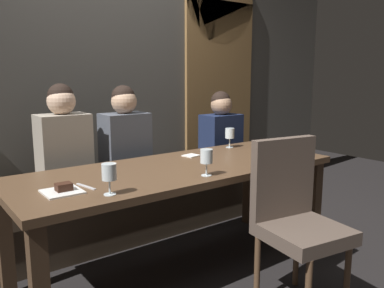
{
  "coord_description": "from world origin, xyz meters",
  "views": [
    {
      "loc": [
        -1.48,
        -2.12,
        1.36
      ],
      "look_at": [
        0.25,
        0.18,
        0.84
      ],
      "focal_mm": 37.15,
      "sensor_mm": 36.0,
      "label": 1
    }
  ],
  "objects_px": {
    "diner_bearded": "(125,140)",
    "dessert_plate": "(63,190)",
    "diner_redhead": "(64,145)",
    "chair_near_side": "(295,212)",
    "diner_far_end": "(221,133)",
    "fork_on_table": "(86,187)",
    "wine_glass_end_left": "(230,134)",
    "wine_glass_center_front": "(109,173)",
    "dining_table": "(178,179)",
    "wine_glass_center_back": "(207,157)",
    "banquette_bench": "(130,211)"
  },
  "relations": [
    {
      "from": "diner_bearded",
      "to": "dessert_plate",
      "type": "xyz_separation_m",
      "value": [
        -0.78,
        -0.8,
        -0.08
      ]
    },
    {
      "from": "diner_redhead",
      "to": "chair_near_side",
      "type": "bearing_deg",
      "value": -59.15
    },
    {
      "from": "diner_far_end",
      "to": "fork_on_table",
      "type": "height_order",
      "value": "diner_far_end"
    },
    {
      "from": "wine_glass_end_left",
      "to": "dessert_plate",
      "type": "relative_size",
      "value": 0.86
    },
    {
      "from": "chair_near_side",
      "to": "diner_redhead",
      "type": "distance_m",
      "value": 1.68
    },
    {
      "from": "wine_glass_center_front",
      "to": "fork_on_table",
      "type": "relative_size",
      "value": 0.96
    },
    {
      "from": "dining_table",
      "to": "dessert_plate",
      "type": "relative_size",
      "value": 11.58
    },
    {
      "from": "wine_glass_end_left",
      "to": "wine_glass_center_back",
      "type": "xyz_separation_m",
      "value": [
        -0.74,
        -0.6,
        0.0
      ]
    },
    {
      "from": "diner_bearded",
      "to": "fork_on_table",
      "type": "xyz_separation_m",
      "value": [
        -0.64,
        -0.77,
        -0.09
      ]
    },
    {
      "from": "diner_redhead",
      "to": "wine_glass_center_back",
      "type": "relative_size",
      "value": 5.09
    },
    {
      "from": "diner_redhead",
      "to": "wine_glass_center_back",
      "type": "bearing_deg",
      "value": -62.19
    },
    {
      "from": "dining_table",
      "to": "wine_glass_end_left",
      "type": "distance_m",
      "value": 0.82
    },
    {
      "from": "wine_glass_center_back",
      "to": "fork_on_table",
      "type": "xyz_separation_m",
      "value": [
        -0.68,
        0.21,
        -0.11
      ]
    },
    {
      "from": "fork_on_table",
      "to": "diner_far_end",
      "type": "bearing_deg",
      "value": 13.59
    },
    {
      "from": "fork_on_table",
      "to": "banquette_bench",
      "type": "bearing_deg",
      "value": 37.75
    },
    {
      "from": "wine_glass_center_front",
      "to": "dessert_plate",
      "type": "height_order",
      "value": "wine_glass_center_front"
    },
    {
      "from": "wine_glass_center_front",
      "to": "diner_far_end",
      "type": "bearing_deg",
      "value": 31.4
    },
    {
      "from": "chair_near_side",
      "to": "diner_redhead",
      "type": "relative_size",
      "value": 1.17
    },
    {
      "from": "dining_table",
      "to": "diner_bearded",
      "type": "distance_m",
      "value": 0.7
    },
    {
      "from": "dining_table",
      "to": "diner_far_end",
      "type": "bearing_deg",
      "value": 35.06
    },
    {
      "from": "diner_far_end",
      "to": "wine_glass_center_front",
      "type": "bearing_deg",
      "value": -148.6
    },
    {
      "from": "diner_bearded",
      "to": "wine_glass_center_back",
      "type": "bearing_deg",
      "value": -87.64
    },
    {
      "from": "diner_redhead",
      "to": "fork_on_table",
      "type": "height_order",
      "value": "diner_redhead"
    },
    {
      "from": "chair_near_side",
      "to": "wine_glass_center_front",
      "type": "height_order",
      "value": "chair_near_side"
    },
    {
      "from": "diner_far_end",
      "to": "wine_glass_center_front",
      "type": "height_order",
      "value": "diner_far_end"
    },
    {
      "from": "chair_near_side",
      "to": "wine_glass_center_back",
      "type": "bearing_deg",
      "value": 127.31
    },
    {
      "from": "diner_redhead",
      "to": "banquette_bench",
      "type": "bearing_deg",
      "value": 0.52
    },
    {
      "from": "wine_glass_center_back",
      "to": "wine_glass_center_front",
      "type": "bearing_deg",
      "value": -179.89
    },
    {
      "from": "wine_glass_center_front",
      "to": "wine_glass_center_back",
      "type": "height_order",
      "value": "same"
    },
    {
      "from": "diner_far_end",
      "to": "diner_redhead",
      "type": "bearing_deg",
      "value": 179.53
    },
    {
      "from": "wine_glass_end_left",
      "to": "dessert_plate",
      "type": "distance_m",
      "value": 1.62
    },
    {
      "from": "diner_redhead",
      "to": "dessert_plate",
      "type": "bearing_deg",
      "value": -109.96
    },
    {
      "from": "diner_bearded",
      "to": "diner_far_end",
      "type": "relative_size",
      "value": 1.1
    },
    {
      "from": "diner_bearded",
      "to": "wine_glass_end_left",
      "type": "xyz_separation_m",
      "value": [
        0.78,
        -0.37,
        0.02
      ]
    },
    {
      "from": "wine_glass_end_left",
      "to": "fork_on_table",
      "type": "height_order",
      "value": "wine_glass_end_left"
    },
    {
      "from": "banquette_bench",
      "to": "diner_far_end",
      "type": "height_order",
      "value": "diner_far_end"
    },
    {
      "from": "diner_bearded",
      "to": "wine_glass_center_back",
      "type": "distance_m",
      "value": 0.98
    },
    {
      "from": "dessert_plate",
      "to": "dining_table",
      "type": "bearing_deg",
      "value": 8.23
    },
    {
      "from": "wine_glass_center_front",
      "to": "diner_redhead",
      "type": "bearing_deg",
      "value": 83.41
    },
    {
      "from": "diner_redhead",
      "to": "dessert_plate",
      "type": "distance_m",
      "value": 0.87
    },
    {
      "from": "diner_bearded",
      "to": "dessert_plate",
      "type": "relative_size",
      "value": 4.28
    },
    {
      "from": "diner_redhead",
      "to": "wine_glass_center_front",
      "type": "relative_size",
      "value": 5.09
    },
    {
      "from": "diner_bearded",
      "to": "wine_glass_end_left",
      "type": "bearing_deg",
      "value": -25.57
    },
    {
      "from": "diner_redhead",
      "to": "diner_far_end",
      "type": "height_order",
      "value": "diner_redhead"
    },
    {
      "from": "diner_bearded",
      "to": "diner_far_end",
      "type": "height_order",
      "value": "diner_bearded"
    },
    {
      "from": "wine_glass_center_back",
      "to": "fork_on_table",
      "type": "bearing_deg",
      "value": 163.22
    },
    {
      "from": "dining_table",
      "to": "wine_glass_center_front",
      "type": "distance_m",
      "value": 0.73
    },
    {
      "from": "dining_table",
      "to": "diner_redhead",
      "type": "height_order",
      "value": "diner_redhead"
    },
    {
      "from": "dining_table",
      "to": "fork_on_table",
      "type": "distance_m",
      "value": 0.7
    },
    {
      "from": "diner_far_end",
      "to": "wine_glass_end_left",
      "type": "distance_m",
      "value": 0.45
    }
  ]
}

